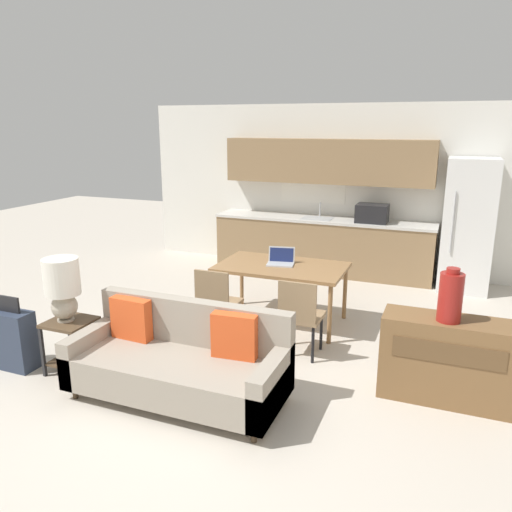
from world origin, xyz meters
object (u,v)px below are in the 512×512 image
(dining_table, at_px, (282,270))
(dining_chair_near_right, at_px, (300,314))
(side_table, at_px, (71,338))
(suitcase, at_px, (13,339))
(credenza, at_px, (447,360))
(laptop, at_px, (281,260))
(couch, at_px, (181,361))
(table_lamp, at_px, (62,285))
(dining_chair_near_left, at_px, (217,301))
(refrigerator, at_px, (468,225))
(vase, at_px, (451,297))

(dining_table, distance_m, dining_chair_near_right, 0.98)
(side_table, distance_m, suitcase, 0.61)
(credenza, height_order, laptop, laptop)
(suitcase, bearing_deg, couch, 5.16)
(side_table, relative_size, table_lamp, 0.86)
(table_lamp, bearing_deg, dining_chair_near_left, 48.22)
(couch, height_order, side_table, couch)
(side_table, bearing_deg, laptop, 54.01)
(dining_chair_near_right, bearing_deg, dining_chair_near_left, -1.98)
(couch, bearing_deg, side_table, -179.74)
(credenza, bearing_deg, dining_chair_near_left, 171.22)
(side_table, height_order, suitcase, suitcase)
(dining_chair_near_right, bearing_deg, couch, 56.13)
(side_table, bearing_deg, refrigerator, 49.53)
(credenza, height_order, dining_chair_near_right, dining_chair_near_right)
(refrigerator, relative_size, side_table, 3.60)
(dining_table, height_order, suitcase, suitcase)
(couch, distance_m, dining_chair_near_left, 1.20)
(couch, relative_size, table_lamp, 3.09)
(couch, height_order, table_lamp, table_lamp)
(credenza, bearing_deg, refrigerator, 87.45)
(refrigerator, distance_m, table_lamp, 5.55)
(couch, height_order, vase, vase)
(table_lamp, distance_m, dining_chair_near_left, 1.63)
(refrigerator, height_order, suitcase, refrigerator)
(side_table, distance_m, dining_chair_near_left, 1.56)
(side_table, bearing_deg, credenza, 13.16)
(laptop, bearing_deg, refrigerator, 34.71)
(dining_table, height_order, table_lamp, table_lamp)
(couch, height_order, laptop, laptop)
(dining_chair_near_right, height_order, laptop, laptop)
(refrigerator, relative_size, laptop, 5.29)
(dining_table, xyz_separation_m, dining_chair_near_left, (-0.49, -0.79, -0.19))
(refrigerator, xyz_separation_m, table_lamp, (-3.62, -4.20, -0.07))
(dining_chair_near_left, bearing_deg, couch, 99.95)
(vase, distance_m, dining_chair_near_left, 2.48)
(credenza, distance_m, suitcase, 4.14)
(couch, distance_m, side_table, 1.23)
(dining_chair_near_left, bearing_deg, table_lamp, 47.82)
(refrigerator, xyz_separation_m, suitcase, (-4.17, -4.36, -0.65))
(suitcase, bearing_deg, laptop, 46.69)
(couch, bearing_deg, refrigerator, 60.70)
(refrigerator, xyz_separation_m, laptop, (-2.11, -2.18, -0.18))
(couch, relative_size, laptop, 5.30)
(couch, height_order, dining_chair_near_right, dining_chair_near_right)
(dining_table, bearing_deg, side_table, -127.33)
(dining_table, xyz_separation_m, credenza, (1.93, -1.17, -0.29))
(side_table, xyz_separation_m, table_lamp, (-0.04, -0.00, 0.54))
(refrigerator, height_order, couch, refrigerator)
(refrigerator, bearing_deg, laptop, -134.16)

